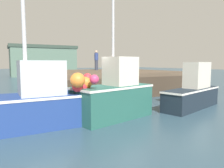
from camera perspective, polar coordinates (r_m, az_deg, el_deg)
name	(u,v)px	position (r m, az deg, el deg)	size (l,w,h in m)	color
ground	(114,111)	(9.99, 0.47, -7.38)	(120.00, 160.00, 0.10)	#2D4756
pier	(109,74)	(16.35, -0.83, 2.61)	(10.02, 8.78, 1.57)	brown
fishing_boat_near_left	(30,103)	(7.72, -21.13, -4.75)	(4.05, 1.63, 5.03)	navy
fishing_boat_near_right	(113,95)	(8.41, 0.15, -2.98)	(3.69, 2.20, 4.65)	#23564C
fishing_boat_mid	(193,92)	(11.16, 21.00, -1.94)	(4.20, 2.19, 2.25)	#19232D
rowboat	(200,95)	(14.80, 22.63, -2.68)	(1.78, 1.17, 0.37)	silver
dockworker	(96,60)	(18.67, -4.24, 6.38)	(0.34, 0.34, 1.72)	#2D3342
warehouse	(43,61)	(38.07, -18.04, 5.97)	(10.70, 5.25, 5.09)	#4C6656
mooring_buoy_foreground	(57,114)	(8.38, -14.67, -7.84)	(0.44, 0.44, 0.61)	#DB3866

